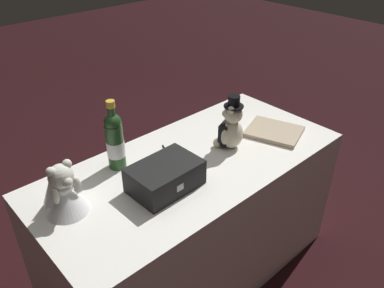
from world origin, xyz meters
name	(u,v)px	position (x,y,z in m)	size (l,w,h in m)	color
ground_plane	(192,268)	(0.00, 0.00, 0.00)	(12.00, 12.00, 0.00)	black
reception_table	(192,220)	(0.00, 0.00, 0.37)	(1.54, 0.71, 0.75)	white
teddy_bear_groom	(231,128)	(0.23, -0.03, 0.86)	(0.15, 0.15, 0.28)	beige
teddy_bear_bride	(62,190)	(-0.61, 0.10, 0.85)	(0.18, 0.22, 0.23)	white
champagne_bottle	(115,140)	(-0.28, 0.21, 0.89)	(0.08, 0.08, 0.34)	#234820
signing_pen	(166,151)	(-0.04, 0.15, 0.75)	(0.05, 0.12, 0.01)	black
gift_case_black	(165,176)	(-0.22, -0.07, 0.81)	(0.31, 0.21, 0.12)	black
guestbook	(274,131)	(0.51, -0.10, 0.76)	(0.23, 0.28, 0.02)	tan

